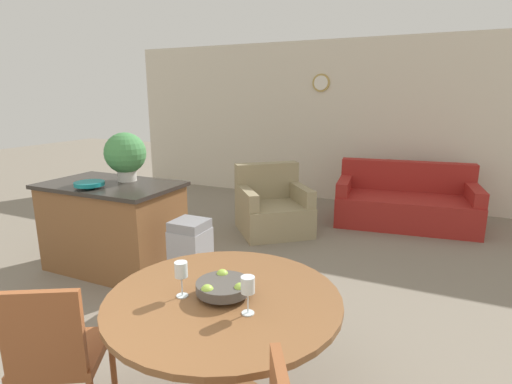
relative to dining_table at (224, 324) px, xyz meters
name	(u,v)px	position (x,y,z in m)	size (l,w,h in m)	color
wall_back	(338,122)	(-0.63, 5.12, 0.77)	(8.00, 0.09, 2.70)	beige
dining_table	(224,324)	(0.00, 0.00, 0.00)	(1.27, 1.27, 0.75)	brown
dining_chair_near_left	(57,351)	(-0.72, -0.49, -0.07)	(0.57, 0.57, 0.91)	brown
fruit_bowl	(223,287)	(0.00, 0.00, 0.23)	(0.30, 0.30, 0.11)	#4C4742
wine_glass_left	(181,271)	(-0.20, -0.09, 0.32)	(0.07, 0.07, 0.20)	silver
wine_glass_right	(248,287)	(0.20, -0.10, 0.32)	(0.07, 0.07, 0.20)	silver
kitchen_island	(114,226)	(-2.05, 1.29, -0.11)	(1.40, 0.84, 0.93)	brown
teal_bowl	(89,184)	(-2.07, 1.05, 0.39)	(0.28, 0.28, 0.06)	#147A7F
potted_plant	(125,154)	(-1.97, 1.46, 0.63)	(0.43, 0.43, 0.51)	beige
trash_bin	(191,258)	(-0.99, 1.14, -0.23)	(0.31, 0.31, 0.71)	#9E9EA3
couch	(405,204)	(0.61, 4.19, -0.29)	(1.98, 1.19, 0.86)	maroon
armchair	(273,210)	(-0.98, 3.09, -0.28)	(1.23, 1.22, 0.89)	#998966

